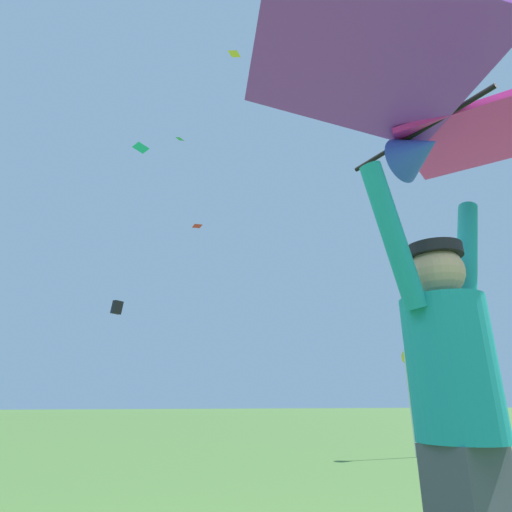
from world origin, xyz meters
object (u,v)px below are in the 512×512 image
marker_flag (411,364)px  distant_kite_red_mid_left (197,226)px  distant_kite_black_overhead_distant (117,307)px  distant_kite_green_mid_right (180,139)px  distant_kite_teal_low_right (141,147)px  distant_kite_yellow_high_left (235,53)px  kite_flyer_person (458,410)px  held_stunt_kite (430,114)px

marker_flag → distant_kite_red_mid_left: bearing=95.0°
distant_kite_black_overhead_distant → distant_kite_green_mid_right: 14.14m
distant_kite_teal_low_right → distant_kite_yellow_high_left: distant_kite_yellow_high_left is taller
kite_flyer_person → marker_flag: kite_flyer_person is taller
held_stunt_kite → distant_kite_yellow_high_left: (2.82, 17.57, 18.54)m
distant_kite_teal_low_right → distant_kite_yellow_high_left: size_ratio=1.35×
distant_kite_teal_low_right → distant_kite_red_mid_left: size_ratio=1.16×
kite_flyer_person → distant_kite_teal_low_right: bearing=95.6°
held_stunt_kite → marker_flag: 7.13m
distant_kite_teal_low_right → distant_kite_green_mid_right: distant_kite_green_mid_right is taller
marker_flag → distant_kite_yellow_high_left: bearing=95.8°
distant_kite_teal_low_right → distant_kite_red_mid_left: (4.34, 4.82, -2.76)m
distant_kite_black_overhead_distant → marker_flag: distant_kite_black_overhead_distant is taller
distant_kite_black_overhead_distant → distant_kite_red_mid_left: bearing=-1.8°
distant_kite_green_mid_right → held_stunt_kite: bearing=-91.2°
distant_kite_red_mid_left → distant_kite_yellow_high_left: bearing=-86.1°
distant_kite_teal_low_right → kite_flyer_person: bearing=-84.4°
held_stunt_kite → distant_kite_black_overhead_distant: 27.14m
distant_kite_yellow_high_left → distant_kite_red_mid_left: (-0.60, 8.91, -7.66)m
marker_flag → distant_kite_black_overhead_distant: bearing=108.0°
distant_kite_red_mid_left → distant_kite_green_mid_right: distant_kite_green_mid_right is taller
distant_kite_yellow_high_left → marker_flag: bearing=-84.2°
distant_kite_yellow_high_left → marker_flag: 22.47m
kite_flyer_person → distant_kite_yellow_high_left: (2.85, 17.48, 19.87)m
distant_kite_black_overhead_distant → distant_kite_green_mid_right: (3.26, 0.08, 13.76)m
distant_kite_black_overhead_distant → distant_kite_yellow_high_left: bearing=-58.6°
distant_kite_red_mid_left → marker_flag: distant_kite_red_mid_left is taller
distant_kite_yellow_high_left → distant_kite_green_mid_right: distant_kite_yellow_high_left is taller
distant_kite_teal_low_right → distant_kite_black_overhead_distant: distant_kite_teal_low_right is taller
distant_kite_black_overhead_distant → distant_kite_green_mid_right: size_ratio=1.62×
distant_kite_red_mid_left → marker_flag: size_ratio=0.45×
held_stunt_kite → marker_flag: size_ratio=1.05×
distant_kite_teal_low_right → marker_flag: distant_kite_teal_low_right is taller
distant_kite_yellow_high_left → distant_kite_teal_low_right: bearing=140.4°
distant_kite_red_mid_left → kite_flyer_person: bearing=-94.9°
kite_flyer_person → held_stunt_kite: 1.33m
distant_kite_teal_low_right → distant_kite_black_overhead_distant: size_ratio=1.05×
distant_kite_teal_low_right → distant_kite_black_overhead_distant: (-0.59, 4.97, -9.13)m
distant_kite_red_mid_left → marker_flag: (1.79, -20.60, -11.48)m
kite_flyer_person → distant_kite_teal_low_right: distant_kite_teal_low_right is taller
kite_flyer_person → distant_kite_yellow_high_left: distant_kite_yellow_high_left is taller
distant_kite_teal_low_right → distant_kite_red_mid_left: distant_kite_teal_low_right is taller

